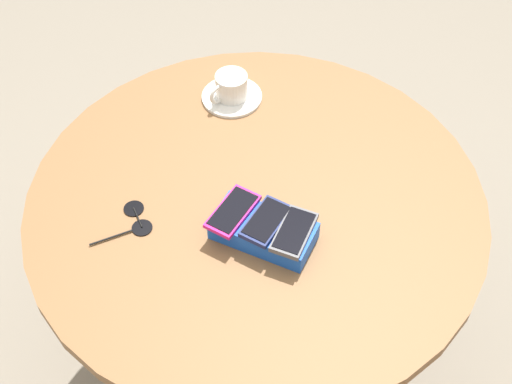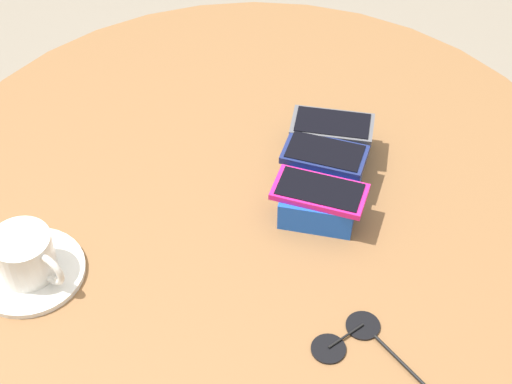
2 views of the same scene
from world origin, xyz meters
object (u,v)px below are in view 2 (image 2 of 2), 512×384
Objects in this scene: phone_gray at (332,126)px; phone_magenta at (320,192)px; phone_box at (326,171)px; round_table at (256,254)px; saucer at (29,271)px; phone_navy at (325,154)px; coffee_cup at (25,255)px; sunglasses at (352,340)px.

phone_gray is 0.99× the size of phone_magenta.
round_table is at bearing -46.68° from phone_box.
phone_box is 0.43m from saucer.
phone_magenta is at bearing 11.24° from phone_gray.
phone_box is at bearing 134.92° from saucer.
round_table is 0.20m from phone_navy.
coffee_cup is at bearing -44.81° from phone_box.
phone_magenta is (-0.01, 0.09, 0.17)m from round_table.
sunglasses is at bearing 97.86° from saucer.
saucer is 0.04m from coffee_cup.
phone_navy is at bearing -166.47° from phone_magenta.
sunglasses reaches higher than round_table.
round_table is at bearing -43.89° from phone_navy.
phone_box is 0.03m from phone_navy.
phone_box is at bearing -154.23° from sunglasses.
coffee_cup is (0.24, -0.32, -0.01)m from phone_magenta.
phone_gray reaches higher than phone_box.
phone_gray reaches higher than phone_magenta.
round_table is at bearing -86.34° from phone_magenta.
phone_gray is at bearing -156.89° from sunglasses.
coffee_cup is (0.23, -0.23, 0.16)m from round_table.
phone_navy reaches higher than round_table.
coffee_cup is (0.37, -0.29, -0.01)m from phone_gray.
coffee_cup is (0.00, 0.00, 0.04)m from saucer.
coffee_cup reaches higher than phone_gray.
round_table is at bearing 135.81° from coffee_cup.
saucer is at bearing -45.08° from phone_box.
round_table is 0.23m from phone_gray.
phone_box is at bearing 135.19° from coffee_cup.
phone_gray is 0.14m from phone_magenta.
coffee_cup reaches higher than phone_navy.
coffee_cup reaches higher than sunglasses.
phone_gray is 0.34m from sunglasses.
phone_navy is 0.44m from saucer.
phone_navy is at bearing 8.53° from phone_gray.
phone_magenta is at bearing 126.67° from saucer.
phone_navy is (-0.08, 0.07, 0.17)m from round_table.
phone_box is 0.28m from sunglasses.
phone_box is 1.70× the size of phone_gray.
phone_navy is at bearing 135.61° from saucer.
round_table is 9.32× the size of coffee_cup.
phone_navy is 0.07m from phone_magenta.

